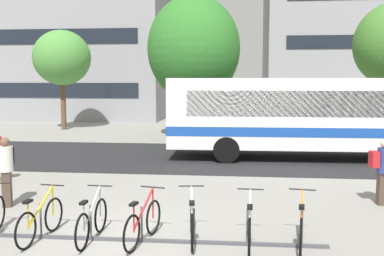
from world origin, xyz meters
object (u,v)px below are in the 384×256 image
Objects in this scene: city_bus at (323,115)px; parked_bicycle_white_5 at (250,226)px; commuter_red_pack_0 at (383,167)px; parked_bicycle_orange_6 at (301,227)px; parked_bicycle_yellow_1 at (41,221)px; parked_bicycle_silver_2 at (92,222)px; parked_bicycle_red_3 at (143,223)px; street_tree_1 at (194,49)px; street_tree_0 at (62,58)px; parked_bicycle_white_4 at (192,222)px; commuter_black_pack_3 at (6,167)px.

parked_bicycle_white_5 is (-3.08, -9.70, -1.39)m from city_bus.
parked_bicycle_orange_6 is at bearing -135.37° from commuter_red_pack_0.
parked_bicycle_yellow_1 is 4.07m from parked_bicycle_white_5.
city_bus is 7.05× the size of parked_bicycle_orange_6.
parked_bicycle_silver_2 and parked_bicycle_red_3 have the same top height.
street_tree_1 reaches higher than commuter_red_pack_0.
parked_bicycle_silver_2 is (-6.13, -9.74, -1.39)m from city_bus.
commuter_red_pack_0 is at bearing -47.09° from street_tree_0.
commuter_red_pack_0 is (2.39, 3.08, 0.57)m from parked_bicycle_orange_6.
parked_bicycle_orange_6 is (4.01, 0.12, 0.00)m from parked_bicycle_silver_2.
commuter_red_pack_0 is at bearing -47.73° from parked_bicycle_red_3.
parked_bicycle_white_5 is at bearing -59.16° from street_tree_0.
city_bus is at bearing -30.79° from parked_bicycle_silver_2.
parked_bicycle_white_4 is at bearing -83.41° from parked_bicycle_silver_2.
parked_bicycle_red_3 is 0.99× the size of parked_bicycle_orange_6.
parked_bicycle_red_3 is at bearing -87.78° from street_tree_1.
city_bus is at bearing -16.09° from parked_bicycle_red_3.
street_tree_0 reaches higher than parked_bicycle_silver_2.
parked_bicycle_white_5 is (2.03, 0.03, 0.00)m from parked_bicycle_red_3.
parked_bicycle_orange_6 is at bearing -98.43° from parked_bicycle_white_4.
parked_bicycle_silver_2 is 0.23× the size of street_tree_1.
parked_bicycle_white_4 is at bearing -153.47° from commuter_red_pack_0.
city_bus is at bearing -30.32° from parked_bicycle_yellow_1.
parked_bicycle_white_4 is 1.00× the size of parked_bicycle_orange_6.
parked_bicycle_silver_2 is 1.03× the size of commuter_red_pack_0.
street_tree_0 is at bearing 24.90° from parked_bicycle_silver_2.
city_bus is 6.97× the size of commuter_black_pack_3.
parked_bicycle_yellow_1 is (-7.15, -9.78, -1.39)m from city_bus.
street_tree_1 is (-3.60, 15.46, 4.40)m from parked_bicycle_orange_6.
commuter_black_pack_3 is (-6.88, 1.99, 0.62)m from parked_bicycle_orange_6.
parked_bicycle_orange_6 is 16.47m from street_tree_1.
parked_bicycle_yellow_1 is 0.28× the size of street_tree_0.
parked_bicycle_red_3 is 2.03m from parked_bicycle_white_5.
commuter_black_pack_3 reaches higher than parked_bicycle_yellow_1.
parked_bicycle_silver_2 is at bearing -66.48° from street_tree_0.
city_bus is 7.00× the size of parked_bicycle_white_5.
parked_bicycle_yellow_1 and parked_bicycle_red_3 have the same top height.
parked_bicycle_red_3 is 21.49m from street_tree_0.
parked_bicycle_yellow_1 is at bearing -127.28° from city_bus.
city_bus is 11.09m from parked_bicycle_red_3.
parked_bicycle_silver_2 is at bearing -81.71° from parked_bicycle_yellow_1.
street_tree_1 is at bearing -1.12° from parked_bicycle_white_4.
parked_bicycle_silver_2 is at bearing -91.50° from street_tree_1.
commuter_black_pack_3 is at bearing -72.32° from street_tree_0.
parked_bicycle_red_3 and parked_bicycle_orange_6 have the same top height.
parked_bicycle_white_4 and parked_bicycle_white_5 have the same top height.
commuter_red_pack_0 is 0.22× the size of street_tree_1.
commuter_black_pack_3 reaches higher than parked_bicycle_silver_2.
street_tree_1 is (-0.60, 15.58, 4.40)m from parked_bicycle_red_3.
parked_bicycle_silver_2 is 3.62m from commuter_black_pack_3.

